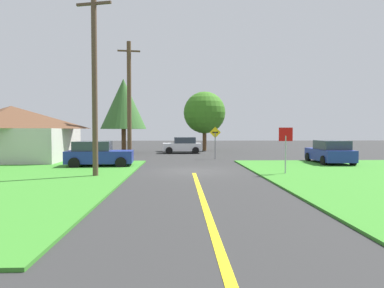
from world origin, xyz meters
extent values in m
plane|color=#2E2E2E|center=(0.00, 0.00, 0.00)|extent=(120.00, 120.00, 0.00)
cube|color=yellow|center=(0.00, -8.00, 0.01)|extent=(0.20, 14.00, 0.01)
cylinder|color=#9EA0A8|center=(4.70, -1.84, 1.01)|extent=(0.07, 0.07, 2.03)
cube|color=red|center=(4.70, -1.84, 2.10)|extent=(0.70, 0.11, 0.70)
cube|color=navy|center=(-5.79, 2.48, 0.64)|extent=(4.18, 2.27, 0.76)
cube|color=#2D3842|center=(-6.23, 2.44, 1.32)|extent=(2.35, 1.90, 0.60)
cylinder|color=black|center=(-4.48, 3.54, 0.34)|extent=(0.69, 0.27, 0.68)
cylinder|color=black|center=(-4.34, 1.60, 0.34)|extent=(0.69, 0.27, 0.68)
cylinder|color=black|center=(-7.23, 3.35, 0.34)|extent=(0.69, 0.27, 0.68)
cylinder|color=black|center=(-7.09, 1.41, 0.34)|extent=(0.69, 0.27, 0.68)
cube|color=silver|center=(-0.56, 15.59, 0.64)|extent=(3.92, 2.14, 0.76)
cube|color=#2D3842|center=(-0.28, 15.60, 1.32)|extent=(2.18, 1.84, 0.60)
cylinder|color=black|center=(-1.83, 14.57, 0.34)|extent=(0.69, 0.25, 0.68)
cylinder|color=black|center=(-1.90, 16.52, 0.34)|extent=(0.69, 0.25, 0.68)
cylinder|color=black|center=(0.78, 14.67, 0.34)|extent=(0.69, 0.25, 0.68)
cylinder|color=black|center=(0.71, 16.62, 0.34)|extent=(0.69, 0.25, 0.68)
cube|color=navy|center=(9.47, 3.90, 0.64)|extent=(2.09, 4.54, 0.76)
cube|color=#2D3842|center=(9.46, 3.48, 1.32)|extent=(1.78, 2.52, 0.60)
cylinder|color=black|center=(8.59, 5.46, 0.34)|extent=(0.24, 0.69, 0.68)
cylinder|color=black|center=(10.47, 5.39, 0.34)|extent=(0.24, 0.69, 0.68)
cylinder|color=black|center=(8.48, 2.41, 0.34)|extent=(0.24, 0.69, 0.68)
cylinder|color=black|center=(10.36, 2.35, 0.34)|extent=(0.24, 0.69, 0.68)
cylinder|color=brown|center=(-4.91, -2.40, 4.57)|extent=(0.27, 0.27, 9.15)
cube|color=brown|center=(-4.91, -2.40, 8.42)|extent=(1.78, 0.55, 0.12)
cylinder|color=brown|center=(-4.84, 8.73, 4.71)|extent=(0.34, 0.34, 9.42)
cube|color=brown|center=(-4.84, 8.73, 8.67)|extent=(1.80, 0.36, 0.12)
cylinder|color=slate|center=(2.07, 8.21, 1.07)|extent=(0.08, 0.08, 2.14)
cube|color=yellow|center=(2.07, 8.21, 2.14)|extent=(0.91, 0.04, 0.91)
cube|color=black|center=(2.07, 8.21, 2.14)|extent=(0.45, 0.05, 0.10)
cylinder|color=brown|center=(2.06, 20.21, 1.22)|extent=(0.45, 0.45, 2.44)
sphere|color=#36731C|center=(2.06, 20.21, 4.35)|extent=(4.77, 4.77, 4.77)
cylinder|color=brown|center=(-6.55, 16.48, 1.23)|extent=(0.45, 0.45, 2.47)
cone|color=#34652A|center=(-6.55, 16.48, 5.04)|extent=(4.67, 4.67, 5.14)
cube|color=beige|center=(-13.36, 6.93, 1.22)|extent=(8.50, 7.72, 2.44)
pyramid|color=brown|center=(-13.36, 6.93, 3.29)|extent=(8.50, 7.72, 1.69)
camera|label=1|loc=(-0.75, -19.62, 2.29)|focal=32.65mm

